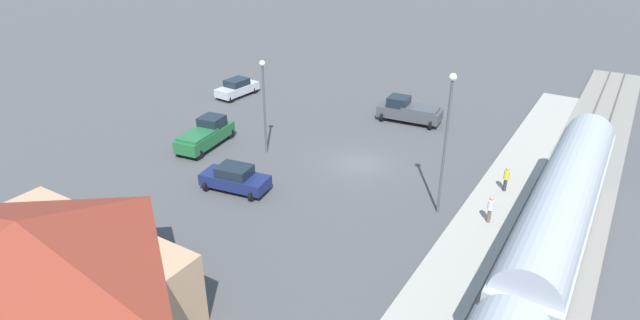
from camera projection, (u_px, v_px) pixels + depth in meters
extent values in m
plane|color=#4C4C4F|center=(359.00, 164.00, 38.05)|extent=(200.00, 200.00, 0.00)
cube|color=gray|center=(566.00, 217.00, 31.39)|extent=(4.80, 70.00, 0.18)
cube|color=#59544C|center=(579.00, 218.00, 30.98)|extent=(0.10, 70.00, 0.12)
cube|color=#59544C|center=(553.00, 211.00, 31.66)|extent=(0.10, 70.00, 0.12)
cube|color=#A8A399|center=(498.00, 198.00, 33.25)|extent=(3.20, 46.00, 0.30)
cube|color=#ADB2BC|center=(558.00, 225.00, 26.83)|extent=(2.90, 19.05, 3.70)
cube|color=#19389E|center=(528.00, 222.00, 27.65)|extent=(0.04, 17.52, 0.36)
cylinder|color=#ADB2BC|center=(565.00, 196.00, 26.06)|extent=(2.75, 18.28, 2.76)
cube|color=tan|center=(38.00, 298.00, 22.33)|extent=(11.41, 8.46, 3.64)
pyramid|color=maroon|center=(21.00, 243.00, 21.08)|extent=(12.21, 9.26, 2.07)
cube|color=#4C3323|center=(122.00, 261.00, 25.92)|extent=(1.10, 0.08, 2.10)
cylinder|color=brown|center=(489.00, 216.00, 30.30)|extent=(0.22, 0.22, 0.85)
cylinder|color=silver|center=(491.00, 205.00, 29.98)|extent=(0.36, 0.36, 0.62)
sphere|color=tan|center=(492.00, 198.00, 29.79)|extent=(0.24, 0.24, 0.24)
cylinder|color=#333338|center=(505.00, 185.00, 33.65)|extent=(0.22, 0.22, 0.85)
cylinder|color=yellow|center=(507.00, 175.00, 33.33)|extent=(0.36, 0.36, 0.62)
sphere|color=tan|center=(508.00, 169.00, 33.14)|extent=(0.24, 0.24, 0.24)
cube|color=#47494F|center=(409.00, 113.00, 45.02)|extent=(5.56, 2.47, 0.92)
cube|color=#19232D|center=(399.00, 101.00, 45.04)|extent=(1.89, 1.88, 0.84)
cylinder|color=black|center=(382.00, 117.00, 45.39)|extent=(0.22, 0.76, 0.76)
cylinder|color=black|center=(389.00, 111.00, 46.77)|extent=(0.22, 0.76, 0.76)
cylinder|color=black|center=(431.00, 125.00, 43.68)|extent=(0.22, 0.76, 0.76)
cylinder|color=black|center=(436.00, 119.00, 45.06)|extent=(0.22, 0.76, 0.76)
cube|color=#47494F|center=(421.00, 108.00, 44.40)|extent=(3.14, 2.14, 0.20)
cube|color=#236638|center=(205.00, 137.00, 40.35)|extent=(2.70, 5.62, 0.92)
cube|color=#19232D|center=(212.00, 122.00, 40.81)|extent=(1.95, 1.95, 0.84)
cylinder|color=black|center=(212.00, 131.00, 42.63)|extent=(0.22, 0.76, 0.76)
cylinder|color=black|center=(230.00, 134.00, 42.01)|extent=(0.22, 0.76, 0.76)
cylinder|color=black|center=(180.00, 151.00, 39.09)|extent=(0.22, 0.76, 0.76)
cylinder|color=black|center=(199.00, 155.00, 38.47)|extent=(0.22, 0.76, 0.76)
cube|color=#236638|center=(197.00, 135.00, 39.32)|extent=(2.26, 3.20, 0.20)
cube|color=silver|center=(237.00, 89.00, 51.19)|extent=(2.13, 4.61, 0.76)
cube|color=#19232D|center=(237.00, 82.00, 50.89)|extent=(1.76, 2.26, 0.64)
cylinder|color=black|center=(243.00, 87.00, 53.02)|extent=(0.22, 0.68, 0.68)
cylinder|color=black|center=(255.00, 90.00, 52.19)|extent=(0.22, 0.68, 0.68)
cylinder|color=black|center=(219.00, 96.00, 50.53)|extent=(0.22, 0.68, 0.68)
cylinder|color=black|center=(231.00, 99.00, 49.70)|extent=(0.22, 0.68, 0.68)
cube|color=navy|center=(235.00, 180.00, 34.21)|extent=(4.73, 2.52, 0.76)
cube|color=#19232D|center=(234.00, 171.00, 33.91)|extent=(2.39, 1.94, 0.64)
cylinder|color=black|center=(207.00, 186.00, 34.31)|extent=(0.22, 0.68, 0.68)
cylinder|color=black|center=(220.00, 176.00, 35.64)|extent=(0.22, 0.68, 0.68)
cylinder|color=black|center=(252.00, 196.00, 33.13)|extent=(0.22, 0.68, 0.68)
cylinder|color=black|center=(264.00, 185.00, 34.45)|extent=(0.22, 0.68, 0.68)
cylinder|color=#515156|center=(445.00, 150.00, 30.21)|extent=(0.16, 0.16, 8.38)
sphere|color=#EAE5C6|center=(453.00, 77.00, 28.30)|extent=(0.44, 0.44, 0.44)
cylinder|color=#515156|center=(265.00, 111.00, 38.35)|extent=(0.16, 0.16, 6.74)
sphere|color=#EAE5C6|center=(262.00, 63.00, 36.79)|extent=(0.44, 0.44, 0.44)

